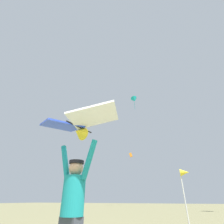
{
  "coord_description": "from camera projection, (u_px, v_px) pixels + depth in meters",
  "views": [
    {
      "loc": [
        1.31,
        -2.36,
        1.04
      ],
      "look_at": [
        -0.36,
        1.57,
        3.24
      ],
      "focal_mm": 27.3,
      "sensor_mm": 36.0,
      "label": 1
    }
  ],
  "objects": [
    {
      "name": "held_stunt_kite",
      "position": [
        77.0,
        124.0,
        3.07
      ],
      "size": [
        1.75,
        1.04,
        0.4
      ],
      "color": "black"
    },
    {
      "name": "marker_flag",
      "position": [
        185.0,
        177.0,
        5.85
      ],
      "size": [
        0.3,
        0.24,
        2.0
      ],
      "color": "silver",
      "rests_on": "ground"
    },
    {
      "name": "distant_kite_teal_mid_right",
      "position": [
        134.0,
        100.0,
        37.32
      ],
      "size": [
        1.58,
        1.59,
        3.24
      ],
      "color": "#19B2AD"
    },
    {
      "name": "distant_kite_orange_low_left",
      "position": [
        131.0,
        155.0,
        37.79
      ],
      "size": [
        0.85,
        0.67,
        0.96
      ],
      "color": "orange"
    },
    {
      "name": "kite_flyer_person",
      "position": [
        72.0,
        207.0,
        2.52
      ],
      "size": [
        0.81,
        0.39,
        1.92
      ],
      "color": "#424751",
      "rests_on": "ground"
    }
  ]
}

